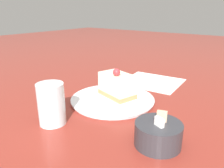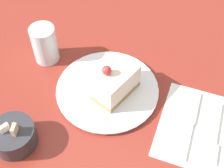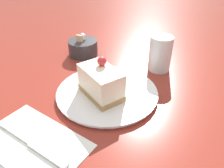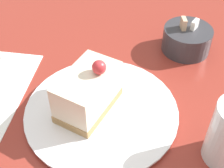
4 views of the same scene
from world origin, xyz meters
TOP-DOWN VIEW (x-y plane):
  - ground_plane at (0.00, 0.00)m, footprint 4.00×4.00m
  - plate at (0.02, -0.02)m, footprint 0.25×0.25m
  - cake_slice at (0.00, -0.02)m, footprint 0.09×0.12m
  - napkin at (-0.22, -0.02)m, footprint 0.21×0.22m
  - fork at (-0.24, -0.01)m, footprint 0.03×0.16m
  - knife at (-0.19, -0.03)m, footprint 0.03×0.18m
  - sugar_bowl at (0.14, 0.18)m, footprint 0.09×0.09m
  - drinking_glass at (0.21, -0.06)m, footprint 0.06×0.06m

SIDE VIEW (x-z plane):
  - ground_plane at x=0.00m, z-range 0.00..0.00m
  - napkin at x=-0.22m, z-range 0.00..0.00m
  - fork at x=-0.24m, z-range 0.00..0.01m
  - knife at x=-0.19m, z-range 0.00..0.01m
  - plate at x=0.02m, z-range 0.00..0.01m
  - sugar_bowl at x=0.14m, z-range -0.01..0.06m
  - cake_slice at x=0.00m, z-range 0.00..0.09m
  - drinking_glass at x=0.21m, z-range 0.00..0.10m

